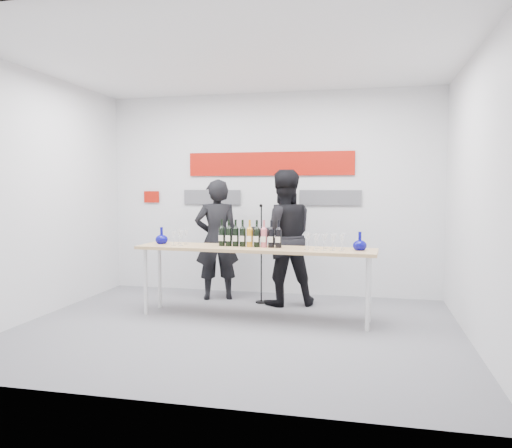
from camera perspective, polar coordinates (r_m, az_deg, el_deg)
name	(u,v)px	position (r m, az deg, el deg)	size (l,w,h in m)	color
ground	(236,329)	(5.77, -2.30, -11.87)	(5.00, 5.00, 0.00)	slate
back_wall	(270,194)	(7.50, 1.60, 3.45)	(5.00, 0.04, 3.00)	silver
signage	(266,173)	(7.48, 1.14, 5.79)	(3.38, 0.02, 0.79)	#AC1207
tasting_table	(254,253)	(6.05, -0.21, -3.29)	(2.94, 0.73, 0.87)	tan
wine_bottles	(250,233)	(6.08, -0.72, -1.07)	(0.80, 0.11, 0.33)	black
decanter_left	(162,235)	(6.53, -10.74, -1.29)	(0.16, 0.16, 0.21)	#08067A
decanter_right	(360,241)	(5.87, 11.78, -1.91)	(0.16, 0.16, 0.21)	#08067A
glasses_left	(180,238)	(6.36, -8.69, -1.54)	(0.17, 0.23, 0.18)	silver
glasses_right	(325,242)	(5.86, 7.87, -2.02)	(0.47, 0.24, 0.18)	silver
presenter_left	(217,240)	(7.13, -4.51, -1.80)	(0.62, 0.41, 1.71)	black
presenter_right	(283,238)	(6.78, 3.09, -1.55)	(0.89, 0.70, 1.84)	black
mic_stand	(261,273)	(6.93, 0.60, -5.61)	(0.16, 0.16, 1.37)	black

